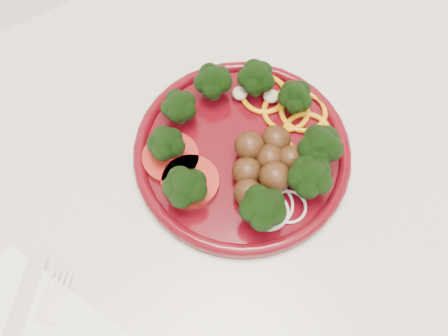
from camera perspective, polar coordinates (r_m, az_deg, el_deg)
counter at (r=1.05m, az=-9.92°, el=-15.54°), size 2.40×0.60×0.90m
plate at (r=0.62m, az=2.09°, el=2.12°), size 0.24×0.24×0.06m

